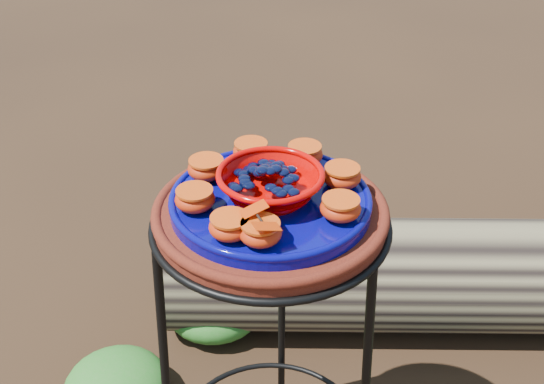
# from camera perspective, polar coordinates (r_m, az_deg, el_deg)

# --- Properties ---
(plant_stand) EXTENTS (0.44, 0.44, 0.70)m
(plant_stand) POSITION_cam_1_polar(r_m,az_deg,el_deg) (1.37, -0.11, -14.67)
(plant_stand) COLOR black
(plant_stand) RESTS_ON ground
(terracotta_saucer) EXTENTS (0.38, 0.38, 0.03)m
(terracotta_saucer) POSITION_cam_1_polar(r_m,az_deg,el_deg) (1.13, -0.13, -1.99)
(terracotta_saucer) COLOR #3D110D
(terracotta_saucer) RESTS_ON plant_stand
(cobalt_plate) EXTENTS (0.33, 0.33, 0.02)m
(cobalt_plate) POSITION_cam_1_polar(r_m,az_deg,el_deg) (1.11, -0.13, -0.87)
(cobalt_plate) COLOR #050750
(cobalt_plate) RESTS_ON terracotta_saucer
(red_bowl) EXTENTS (0.16, 0.16, 0.05)m
(red_bowl) POSITION_cam_1_polar(r_m,az_deg,el_deg) (1.09, -0.14, 0.60)
(red_bowl) COLOR #C00300
(red_bowl) RESTS_ON cobalt_plate
(glass_gems) EXTENTS (0.13, 0.13, 0.02)m
(glass_gems) POSITION_cam_1_polar(r_m,az_deg,el_deg) (1.07, -0.14, 2.13)
(glass_gems) COLOR black
(glass_gems) RESTS_ON red_bowl
(orange_half_0) EXTENTS (0.06, 0.06, 0.04)m
(orange_half_0) POSITION_cam_1_polar(r_m,az_deg,el_deg) (0.99, -0.98, -3.41)
(orange_half_0) COLOR #A51F07
(orange_half_0) RESTS_ON cobalt_plate
(orange_half_1) EXTENTS (0.06, 0.06, 0.04)m
(orange_half_1) POSITION_cam_1_polar(r_m,az_deg,el_deg) (1.05, 5.75, -1.37)
(orange_half_1) COLOR #A51F07
(orange_half_1) RESTS_ON cobalt_plate
(orange_half_2) EXTENTS (0.06, 0.06, 0.04)m
(orange_half_2) POSITION_cam_1_polar(r_m,az_deg,el_deg) (1.13, 5.87, 1.30)
(orange_half_2) COLOR #A51F07
(orange_half_2) RESTS_ON cobalt_plate
(orange_half_3) EXTENTS (0.06, 0.06, 0.04)m
(orange_half_3) POSITION_cam_1_polar(r_m,az_deg,el_deg) (1.19, 2.74, 3.16)
(orange_half_3) COLOR #A51F07
(orange_half_3) RESTS_ON cobalt_plate
(orange_half_4) EXTENTS (0.06, 0.06, 0.04)m
(orange_half_4) POSITION_cam_1_polar(r_m,az_deg,el_deg) (1.20, -1.76, 3.41)
(orange_half_4) COLOR #A51F07
(orange_half_4) RESTS_ON cobalt_plate
(orange_half_5) EXTENTS (0.06, 0.06, 0.04)m
(orange_half_5) POSITION_cam_1_polar(r_m,az_deg,el_deg) (1.15, -5.51, 1.96)
(orange_half_5) COLOR #A51F07
(orange_half_5) RESTS_ON cobalt_plate
(orange_half_6) EXTENTS (0.06, 0.06, 0.04)m
(orange_half_6) POSITION_cam_1_polar(r_m,az_deg,el_deg) (1.07, -6.46, -0.61)
(orange_half_6) COLOR #A51F07
(orange_half_6) RESTS_ON cobalt_plate
(orange_half_7) EXTENTS (0.06, 0.06, 0.04)m
(orange_half_7) POSITION_cam_1_polar(r_m,az_deg,el_deg) (1.01, -3.53, -2.92)
(orange_half_7) COLOR #A51F07
(orange_half_7) RESTS_ON cobalt_plate
(butterfly) EXTENTS (0.10, 0.09, 0.01)m
(butterfly) POSITION_cam_1_polar(r_m,az_deg,el_deg) (0.98, -0.99, -2.23)
(butterfly) COLOR #C02F03
(butterfly) RESTS_ON orange_half_0
(driftwood_log) EXTENTS (1.70, 0.61, 0.31)m
(driftwood_log) POSITION_cam_1_polar(r_m,az_deg,el_deg) (1.96, 16.50, -6.72)
(driftwood_log) COLOR black
(driftwood_log) RESTS_ON ground
(foliage_back) EXTENTS (0.28, 0.28, 0.14)m
(foliage_back) POSITION_cam_1_polar(r_m,az_deg,el_deg) (1.93, -4.82, -9.29)
(foliage_back) COLOR #1F6F1A
(foliage_back) RESTS_ON ground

